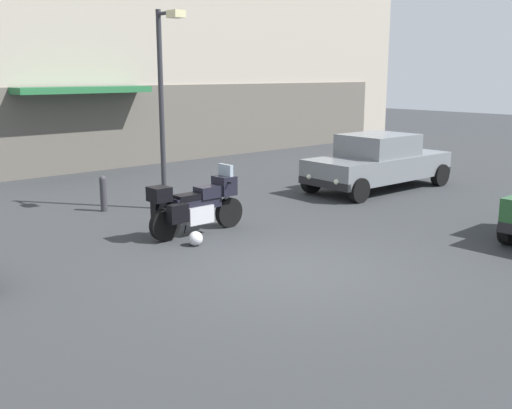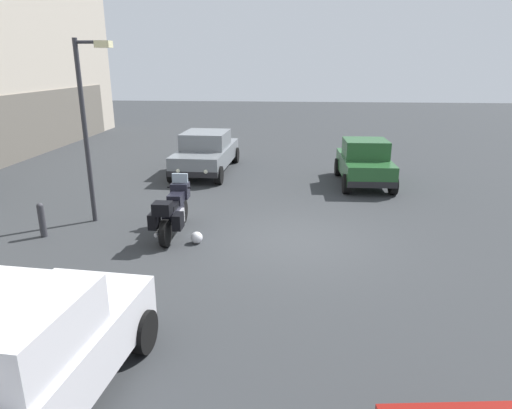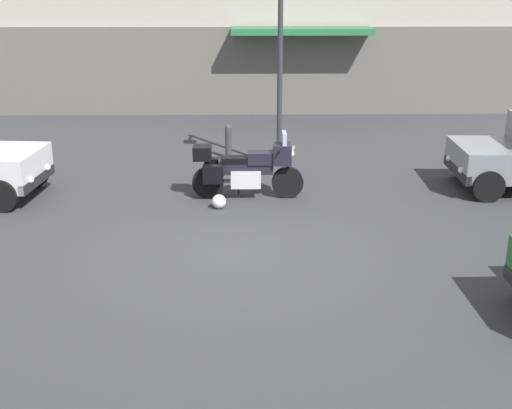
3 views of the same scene
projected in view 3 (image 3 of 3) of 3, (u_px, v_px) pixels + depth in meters
ground_plane at (234, 254)px, 10.86m from camera, size 80.00×80.00×0.00m
motorcycle at (246, 168)px, 13.44m from camera, size 2.26×0.76×1.36m
helmet at (219, 202)px, 12.95m from camera, size 0.28×0.28×0.28m
streetlamp_curbside at (281, 46)px, 14.87m from camera, size 0.28×0.94×4.63m
bollard_curbside at (228, 140)px, 16.46m from camera, size 0.16×0.16×0.86m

